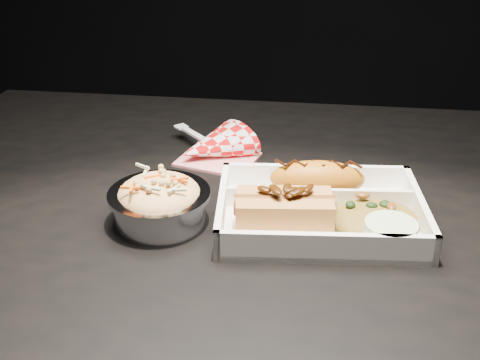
% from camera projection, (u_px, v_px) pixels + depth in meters
% --- Properties ---
extents(dining_table, '(1.20, 0.80, 0.75)m').
position_uv_depth(dining_table, '(293.00, 264.00, 0.83)').
color(dining_table, black).
rests_on(dining_table, ground).
extents(food_tray, '(0.26, 0.20, 0.04)m').
position_uv_depth(food_tray, '(319.00, 215.00, 0.75)').
color(food_tray, white).
rests_on(food_tray, dining_table).
extents(fried_pastry, '(0.13, 0.06, 0.05)m').
position_uv_depth(fried_pastry, '(317.00, 179.00, 0.79)').
color(fried_pastry, '#C46E13').
rests_on(fried_pastry, food_tray).
extents(hotdog, '(0.12, 0.07, 0.06)m').
position_uv_depth(hotdog, '(284.00, 209.00, 0.71)').
color(hotdog, '#C78644').
rests_on(hotdog, food_tray).
extents(fried_rice_mound, '(0.12, 0.10, 0.03)m').
position_uv_depth(fried_rice_mound, '(375.00, 211.00, 0.73)').
color(fried_rice_mound, olive).
rests_on(fried_rice_mound, food_tray).
extents(cupcake_liner, '(0.06, 0.06, 0.03)m').
position_uv_depth(cupcake_liner, '(390.00, 234.00, 0.68)').
color(cupcake_liner, beige).
rests_on(cupcake_liner, food_tray).
extents(foil_coleslaw_cup, '(0.13, 0.13, 0.07)m').
position_uv_depth(foil_coleslaw_cup, '(160.00, 200.00, 0.74)').
color(foil_coleslaw_cup, silver).
rests_on(foil_coleslaw_cup, dining_table).
extents(napkin_fork, '(0.15, 0.15, 0.10)m').
position_uv_depth(napkin_fork, '(212.00, 147.00, 0.91)').
color(napkin_fork, red).
rests_on(napkin_fork, dining_table).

